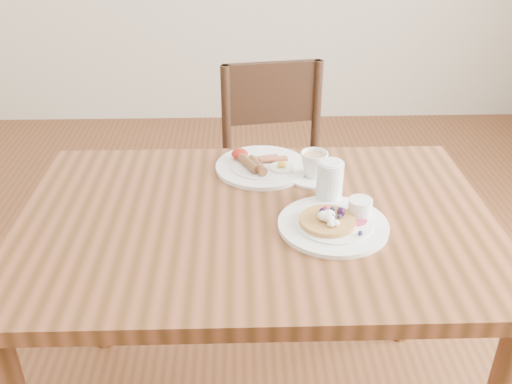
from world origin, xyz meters
TOP-DOWN VIEW (x-y plane):
  - dining_table at (0.00, 0.00)m, footprint 1.20×0.80m
  - chair_far at (0.11, 0.74)m, footprint 0.48×0.48m
  - pancake_plate at (0.19, -0.05)m, footprint 0.27×0.27m
  - breakfast_plate at (0.02, 0.26)m, footprint 0.27×0.27m
  - teacup_saucer at (0.17, 0.20)m, footprint 0.14×0.14m
  - water_glass at (0.19, 0.08)m, footprint 0.07×0.07m

SIDE VIEW (x-z plane):
  - chair_far at x=0.11m, z-range 0.05..0.93m
  - dining_table at x=0.00m, z-range 0.28..1.03m
  - breakfast_plate at x=0.02m, z-range 0.74..0.78m
  - pancake_plate at x=0.19m, z-range 0.74..0.79m
  - teacup_saucer at x=0.17m, z-range 0.74..0.82m
  - water_glass at x=0.19m, z-range 0.75..0.86m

